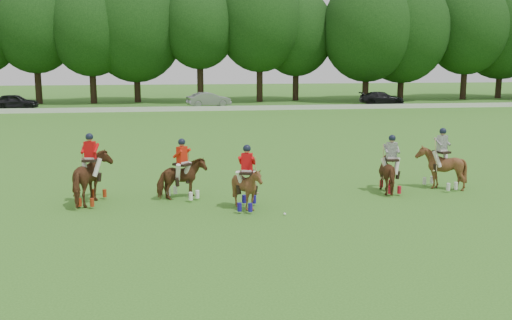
{
  "coord_description": "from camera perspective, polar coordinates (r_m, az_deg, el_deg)",
  "views": [
    {
      "loc": [
        -2.87,
        -15.67,
        5.06
      ],
      "look_at": [
        -0.05,
        4.2,
        1.4
      ],
      "focal_mm": 40.0,
      "sensor_mm": 36.0,
      "label": 1
    }
  ],
  "objects": [
    {
      "name": "ground",
      "position": [
        16.72,
        2.21,
        -7.29
      ],
      "size": [
        180.0,
        180.0,
        0.0
      ],
      "primitive_type": "plane",
      "color": "#356D1F",
      "rests_on": "ground"
    },
    {
      "name": "tree_line",
      "position": [
        63.87,
        -5.41,
        13.14
      ],
      "size": [
        117.98,
        14.32,
        14.75
      ],
      "color": "black",
      "rests_on": "ground"
    },
    {
      "name": "boundary_rail",
      "position": [
        53.97,
        -5.03,
        5.15
      ],
      "size": [
        120.0,
        0.1,
        0.44
      ],
      "primitive_type": "cube",
      "color": "white",
      "rests_on": "ground"
    },
    {
      "name": "car_left",
      "position": [
        60.33,
        -22.96,
        5.41
      ],
      "size": [
        4.36,
        1.83,
        1.47
      ],
      "primitive_type": "imported",
      "rotation": [
        0.0,
        0.0,
        1.59
      ],
      "color": "black",
      "rests_on": "ground"
    },
    {
      "name": "car_mid",
      "position": [
        58.43,
        -4.75,
        6.05
      ],
      "size": [
        4.67,
        2.54,
        1.46
      ],
      "primitive_type": "imported",
      "rotation": [
        0.0,
        0.0,
        1.81
      ],
      "color": "gray",
      "rests_on": "ground"
    },
    {
      "name": "car_right",
      "position": [
        62.27,
        12.46,
        6.06
      ],
      "size": [
        4.89,
        2.49,
        1.36
      ],
      "primitive_type": "imported",
      "rotation": [
        0.0,
        0.0,
        1.44
      ],
      "color": "black",
      "rests_on": "ground"
    },
    {
      "name": "polo_red_a",
      "position": [
        20.5,
        -16.13,
        -1.75
      ],
      "size": [
        1.37,
        2.26,
        2.47
      ],
      "color": "#4E2714",
      "rests_on": "ground"
    },
    {
      "name": "polo_red_b",
      "position": [
        20.54,
        -7.36,
        -1.8
      ],
      "size": [
        1.91,
        1.92,
        2.19
      ],
      "color": "#4E2714",
      "rests_on": "ground"
    },
    {
      "name": "polo_red_c",
      "position": [
        18.99,
        -0.91,
        -2.71
      ],
      "size": [
        1.48,
        1.59,
        2.19
      ],
      "color": "#4E2714",
      "rests_on": "ground"
    },
    {
      "name": "polo_stripe_a",
      "position": [
        21.97,
        13.32,
        -1.19
      ],
      "size": [
        1.09,
        1.77,
        2.18
      ],
      "color": "#4E2714",
      "rests_on": "ground"
    },
    {
      "name": "polo_stripe_b",
      "position": [
        23.06,
        18.0,
        -0.67
      ],
      "size": [
        1.79,
        1.89,
        2.37
      ],
      "color": "#4E2714",
      "rests_on": "ground"
    },
    {
      "name": "polo_ball",
      "position": [
        18.49,
        2.89,
        -5.42
      ],
      "size": [
        0.09,
        0.09,
        0.09
      ],
      "primitive_type": "sphere",
      "color": "white",
      "rests_on": "ground"
    }
  ]
}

